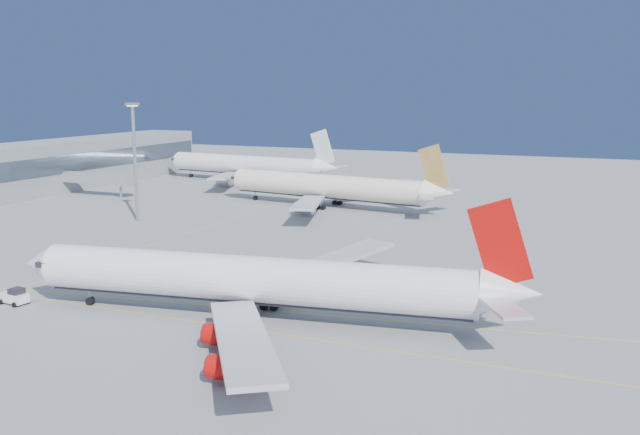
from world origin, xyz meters
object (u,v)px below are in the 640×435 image
(airliner_third, at_px, (248,165))
(pushback_tug, at_px, (15,296))
(light_mast, at_px, (134,152))
(airliner_etihad, at_px, (331,187))
(airliner_virgin, at_px, (262,281))

(airliner_third, xyz_separation_m, pushback_tug, (35.52, -135.12, -4.48))
(airliner_third, height_order, light_mast, light_mast)
(airliner_etihad, height_order, pushback_tug, airliner_etihad)
(light_mast, bearing_deg, pushback_tug, -68.01)
(airliner_virgin, xyz_separation_m, light_mast, (-61.34, 53.48, 10.93))
(airliner_virgin, relative_size, pushback_tug, 16.04)
(airliner_virgin, distance_m, airliner_third, 146.42)
(airliner_etihad, height_order, light_mast, light_mast)
(airliner_third, relative_size, pushback_tug, 15.17)
(airliner_third, height_order, pushback_tug, airliner_third)
(airliner_virgin, bearing_deg, pushback_tug, -176.41)
(airliner_virgin, bearing_deg, airliner_etihad, 98.27)
(airliner_etihad, relative_size, airliner_third, 0.99)
(light_mast, bearing_deg, airliner_third, 98.31)
(airliner_virgin, height_order, airliner_etihad, airliner_virgin)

